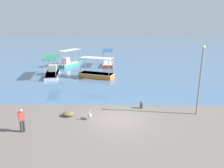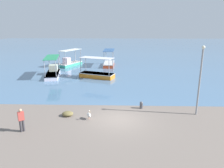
{
  "view_description": "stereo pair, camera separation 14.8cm",
  "coord_description": "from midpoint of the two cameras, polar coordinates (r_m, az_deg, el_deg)",
  "views": [
    {
      "loc": [
        -0.23,
        -15.75,
        7.3
      ],
      "look_at": [
        -0.74,
        5.88,
        1.23
      ],
      "focal_mm": 35.0,
      "sensor_mm": 36.0,
      "label": 1
    },
    {
      "loc": [
        -0.08,
        -15.75,
        7.3
      ],
      "look_at": [
        -0.74,
        5.88,
        1.23
      ],
      "focal_mm": 35.0,
      "sensor_mm": 36.0,
      "label": 2
    }
  ],
  "objects": [
    {
      "name": "fisherman_standing",
      "position": [
        16.39,
        -22.37,
        -8.56
      ],
      "size": [
        0.45,
        0.41,
        1.69
      ],
      "color": "#363439",
      "rests_on": "ground"
    },
    {
      "name": "fishing_boat_far_left",
      "position": [
        38.38,
        -0.68,
        5.48
      ],
      "size": [
        1.83,
        4.91,
        2.81
      ],
      "color": "#CD4421",
      "rests_on": "harbor_water"
    },
    {
      "name": "pelican",
      "position": [
        17.31,
        -5.82,
        -8.0
      ],
      "size": [
        0.49,
        0.76,
        0.8
      ],
      "color": "#E0997A",
      "rests_on": "ground"
    },
    {
      "name": "harbor_water",
      "position": [
        64.17,
        1.9,
        9.12
      ],
      "size": [
        110.0,
        90.0,
        0.0
      ],
      "primitive_type": "cube",
      "color": "slate",
      "rests_on": "ground"
    },
    {
      "name": "ground",
      "position": [
        17.36,
        2.13,
        -9.22
      ],
      "size": [
        120.0,
        120.0,
        0.0
      ],
      "primitive_type": "plane",
      "color": "#73675E"
    },
    {
      "name": "net_pile",
      "position": [
        18.24,
        -11.27,
        -7.62
      ],
      "size": [
        0.9,
        0.77,
        0.37
      ],
      "primitive_type": "ellipsoid",
      "color": "brown",
      "rests_on": "ground"
    },
    {
      "name": "mooring_bollard",
      "position": [
        19.53,
        7.88,
        -5.39
      ],
      "size": [
        0.3,
        0.3,
        0.64
      ],
      "color": "#47474C",
      "rests_on": "ground"
    },
    {
      "name": "fishing_boat_outer",
      "position": [
        39.07,
        -10.79,
        5.52
      ],
      "size": [
        3.5,
        5.02,
        2.8
      ],
      "color": "teal",
      "rests_on": "harbor_water"
    },
    {
      "name": "fishing_boat_center",
      "position": [
        32.04,
        -15.06,
        3.03
      ],
      "size": [
        2.69,
        5.73,
        2.77
      ],
      "color": "white",
      "rests_on": "harbor_water"
    },
    {
      "name": "lamp_post",
      "position": [
        18.61,
        22.24,
        1.7
      ],
      "size": [
        0.28,
        0.28,
        5.65
      ],
      "color": "gray",
      "rests_on": "ground"
    },
    {
      "name": "fishing_boat_near_left",
      "position": [
        30.16,
        -3.81,
        2.64
      ],
      "size": [
        5.08,
        3.28,
        2.77
      ],
      "color": "orange",
      "rests_on": "harbor_water"
    }
  ]
}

